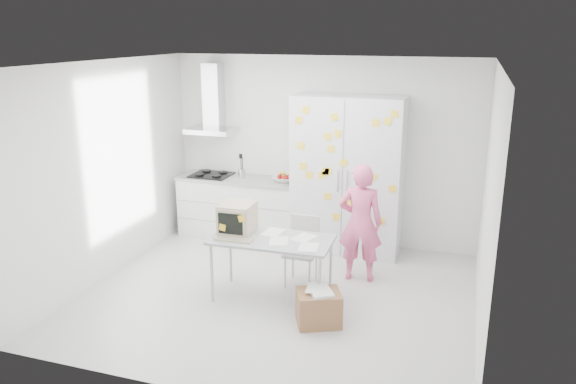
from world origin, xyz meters
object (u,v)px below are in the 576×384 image
(desk, at_px, (250,228))
(chair, at_px, (303,246))
(cardboard_box, at_px, (319,307))
(person, at_px, (360,223))

(desk, relative_size, chair, 1.66)
(chair, bearing_deg, cardboard_box, -63.93)
(desk, xyz_separation_m, chair, (0.49, 0.51, -0.36))
(person, xyz_separation_m, cardboard_box, (-0.18, -1.25, -0.56))
(desk, bearing_deg, chair, 44.15)
(chair, xyz_separation_m, cardboard_box, (0.47, -0.95, -0.29))
(person, height_order, desk, person)
(desk, xyz_separation_m, cardboard_box, (0.96, -0.44, -0.65))
(chair, height_order, cardboard_box, chair)
(person, height_order, chair, person)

